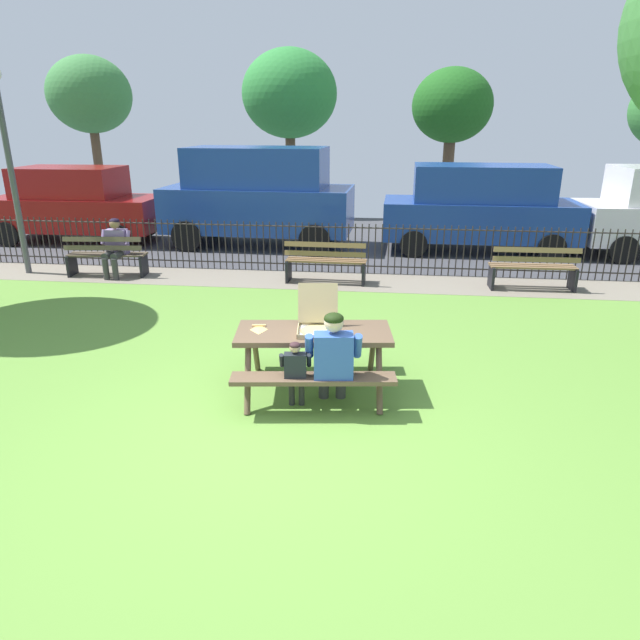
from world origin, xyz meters
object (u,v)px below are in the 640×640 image
(lamp_post_walkway, at_px, (8,152))
(parked_car_far_left, at_px, (76,203))
(far_tree_center, at_px, (452,107))
(park_bench_right, at_px, (533,268))
(pizza_box_open, at_px, (318,322))
(adult_at_table, at_px, (333,357))
(parked_car_left, at_px, (258,195))
(far_tree_midleft, at_px, (290,95))
(park_bench_left, at_px, (106,256))
(person_on_park_bench, at_px, (115,245))
(far_tree_left, at_px, (90,96))
(pizza_slice_on_table, at_px, (259,328))
(child_at_table, at_px, (296,369))
(parked_car_center, at_px, (480,207))
(picnic_table_foreground, at_px, (314,344))
(park_bench_center, at_px, (326,262))

(lamp_post_walkway, distance_m, parked_car_far_left, 3.66)
(far_tree_center, bearing_deg, park_bench_right, -84.74)
(pizza_box_open, distance_m, far_tree_center, 14.42)
(park_bench_right, relative_size, far_tree_center, 0.34)
(far_tree_center, bearing_deg, adult_at_table, -99.78)
(pizza_box_open, xyz_separation_m, lamp_post_walkway, (-6.82, 4.77, 1.61))
(parked_car_left, height_order, far_tree_midleft, far_tree_midleft)
(park_bench_left, xyz_separation_m, person_on_park_bench, (0.21, 0.02, 0.24))
(parked_car_left, bearing_deg, far_tree_left, 140.95)
(parked_car_far_left, relative_size, far_tree_left, 0.85)
(person_on_park_bench, bearing_deg, pizza_slice_on_table, -49.50)
(child_at_table, xyz_separation_m, far_tree_midleft, (-2.48, 14.50, 3.36))
(adult_at_table, bearing_deg, lamp_post_walkway, 143.25)
(adult_at_table, xyz_separation_m, far_tree_left, (-9.96, 14.42, 3.23))
(pizza_box_open, bearing_deg, far_tree_left, 124.95)
(far_tree_center, bearing_deg, lamp_post_walkway, -136.18)
(child_at_table, bearing_deg, lamp_post_walkway, 141.21)
(park_bench_right, relative_size, parked_car_center, 0.35)
(parked_car_left, distance_m, far_tree_center, 8.15)
(parked_car_far_left, height_order, far_tree_center, far_tree_center)
(parked_car_far_left, distance_m, far_tree_center, 11.99)
(pizza_box_open, relative_size, park_bench_right, 0.37)
(park_bench_right, bearing_deg, child_at_table, -125.10)
(adult_at_table, xyz_separation_m, parked_car_left, (-2.73, 8.56, 0.65))
(pizza_slice_on_table, height_order, far_tree_midleft, far_tree_midleft)
(picnic_table_foreground, xyz_separation_m, adult_at_table, (0.28, -0.47, 0.06))
(pizza_box_open, xyz_separation_m, park_bench_right, (3.56, 4.74, -0.45))
(park_bench_left, relative_size, park_bench_center, 1.01)
(park_bench_center, bearing_deg, pizza_box_open, -84.88)
(park_bench_center, height_order, parked_car_far_left, parked_car_far_left)
(park_bench_right, bearing_deg, far_tree_center, 95.26)
(park_bench_center, bearing_deg, parked_car_far_left, 154.70)
(parked_car_left, bearing_deg, pizza_box_open, -72.75)
(adult_at_table, relative_size, parked_car_left, 0.25)
(pizza_slice_on_table, distance_m, park_bench_left, 6.46)
(park_bench_left, height_order, far_tree_left, far_tree_left)
(far_tree_left, distance_m, far_tree_center, 12.45)
(child_at_table, distance_m, parked_car_far_left, 11.29)
(park_bench_center, relative_size, far_tree_center, 0.34)
(park_bench_left, bearing_deg, child_at_table, -47.70)
(adult_at_table, xyz_separation_m, far_tree_midleft, (-2.89, 14.42, 3.23))
(parked_car_far_left, bearing_deg, pizza_box_open, -47.29)
(picnic_table_foreground, relative_size, park_bench_right, 1.22)
(pizza_box_open, relative_size, child_at_table, 0.69)
(pizza_slice_on_table, xyz_separation_m, park_bench_center, (0.27, 4.79, -0.36))
(pizza_box_open, distance_m, person_on_park_bench, 6.76)
(picnic_table_foreground, xyz_separation_m, far_tree_center, (2.76, 13.95, 2.88))
(child_at_table, bearing_deg, pizza_slice_on_table, 134.37)
(person_on_park_bench, relative_size, far_tree_midleft, 0.22)
(far_tree_center, bearing_deg, picnic_table_foreground, -101.20)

